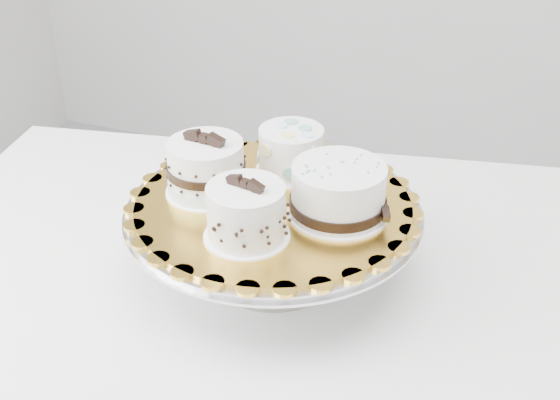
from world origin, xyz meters
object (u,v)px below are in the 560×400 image
(cake_board, at_px, (273,204))
(cake_swirl, at_px, (246,214))
(cake_banded, at_px, (206,170))
(cake_ribbon, at_px, (339,193))
(cake_dots, at_px, (291,151))
(table, at_px, (287,314))
(cake_stand, at_px, (273,227))

(cake_board, bearing_deg, cake_swirl, -89.81)
(cake_banded, xyz_separation_m, cake_ribbon, (0.19, 0.01, -0.00))
(cake_ribbon, bearing_deg, cake_dots, 115.87)
(cake_board, relative_size, cake_swirl, 3.24)
(table, distance_m, cake_ribbon, 0.24)
(cake_dots, bearing_deg, cake_stand, -69.66)
(cake_swirl, bearing_deg, cake_stand, 102.46)
(cake_dots, height_order, cake_ribbon, cake_ribbon)
(cake_stand, height_order, cake_banded, cake_banded)
(cake_board, bearing_deg, cake_ribbon, 1.95)
(cake_dots, distance_m, cake_ribbon, 0.13)
(cake_board, height_order, cake_banded, cake_banded)
(cake_banded, relative_size, cake_ribbon, 0.72)
(cake_swirl, xyz_separation_m, cake_dots, (-0.01, 0.18, 0.00))
(table, xyz_separation_m, cake_banded, (-0.12, -0.01, 0.23))
(cake_swirl, relative_size, cake_dots, 1.01)
(cake_board, distance_m, cake_dots, 0.10)
(cake_swirl, height_order, cake_ribbon, cake_swirl)
(table, relative_size, cake_stand, 3.24)
(table, height_order, cake_board, cake_board)
(cake_board, xyz_separation_m, cake_ribbon, (0.09, 0.00, 0.04))
(table, xyz_separation_m, cake_ribbon, (0.07, -0.00, 0.23))
(cake_stand, distance_m, cake_dots, 0.12)
(cake_stand, xyz_separation_m, cake_board, (0.00, 0.00, 0.04))
(table, relative_size, cake_ribbon, 8.22)
(cake_stand, relative_size, cake_swirl, 3.52)
(cake_stand, xyz_separation_m, cake_ribbon, (0.09, 0.00, 0.07))
(cake_stand, distance_m, cake_ribbon, 0.12)
(cake_banded, height_order, cake_dots, cake_banded)
(cake_swirl, bearing_deg, cake_banded, 151.40)
(cake_stand, bearing_deg, cake_ribbon, 1.95)
(table, height_order, cake_ribbon, cake_ribbon)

